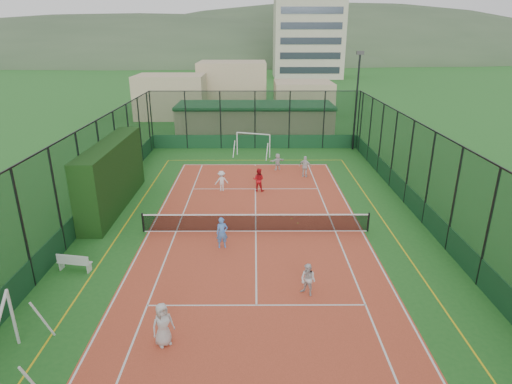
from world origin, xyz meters
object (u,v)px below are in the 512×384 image
Objects in this scene: white_bench at (75,262)px; futsal_goal_far at (253,145)px; child_near_left at (163,324)px; child_far_left at (222,181)px; child_near_mid at (222,233)px; coach at (258,180)px; floodlight_ne at (356,102)px; child_near_right at (308,280)px; apartment_tower at (309,7)px; child_far_back at (278,162)px; clubhouse at (255,120)px; child_far_right at (305,167)px; futsal_goal_near at (6,348)px.

futsal_goal_far is at bearing 77.60° from white_bench.
child_near_left is 14.60m from child_far_left.
child_near_mid is at bearing 78.64° from child_far_left.
coach reaches higher than child_far_left.
floodlight_ne is 23.51m from child_near_right.
apartment_tower is 73.56m from child_far_back.
coach is (2.38, -0.02, 0.09)m from child_far_left.
floodlight_ne is 10.47m from clubhouse.
white_bench is at bearing -172.21° from child_near_mid.
child_far_left is at bearing 28.24° from child_far_back.
futsal_goal_near is at bearing 82.36° from child_far_right.
child_near_mid reaches higher than child_far_back.
child_far_back is at bearing -98.23° from apartment_tower.
coach is at bearing 50.69° from child_far_back.
child_far_back is at bearing -93.35° from coach.
child_near_mid is at bearing 86.63° from child_far_right.
child_far_left is (-14.18, -75.93, -14.32)m from apartment_tower.
child_far_back is (-10.33, -71.40, -14.36)m from apartment_tower.
child_near_mid is (-1.60, -23.73, -0.81)m from clubhouse.
child_near_mid is (5.72, 8.14, -0.25)m from futsal_goal_near.
child_near_left is at bearing 54.72° from child_far_back.
child_near_right is (-10.00, -87.70, -14.33)m from apartment_tower.
child_far_left is (-4.18, 11.77, 0.01)m from child_near_right.
child_far_right is at bearing 58.62° from white_bench.
child_far_back is at bearing -46.14° from futsal_goal_far.
floodlight_ne is 9.81m from child_far_right.
apartment_tower is 70.06m from futsal_goal_far.
child_near_right is at bearing -106.48° from floodlight_ne.
futsal_goal_far reaches higher than child_far_left.
clubhouse reaches higher than coach.
child_near_right is (2.15, -20.14, -0.27)m from futsal_goal_far.
child_near_left is 1.00× the size of child_far_right.
child_near_right is at bearing 93.95° from child_far_left.
floodlight_ne reaches higher than child_far_right.
child_far_right is (10.85, 18.76, -0.25)m from futsal_goal_near.
white_bench is 0.98× the size of coach.
child_far_right is at bearing -169.28° from child_far_left.
apartment_tower is at bearing 122.37° from child_near_right.
child_far_right is at bearing 34.16° from child_near_left.
child_near_mid is at bearing 53.74° from child_far_back.
futsal_goal_near is 2.09× the size of child_near_mid.
floodlight_ne is 2.60× the size of futsal_goal_near.
child_far_right is at bearing -96.61° from apartment_tower.
child_far_left is (5.14, 15.94, -0.34)m from futsal_goal_near.
coach is at bearing 137.59° from child_near_right.
white_bench is 0.51× the size of futsal_goal_far.
futsal_goal_near is 10.22m from child_near_right.
coach is at bearing -46.66° from futsal_goal_near.
clubhouse reaches higher than child_near_left.
child_near_right is at bearing -0.56° from white_bench.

